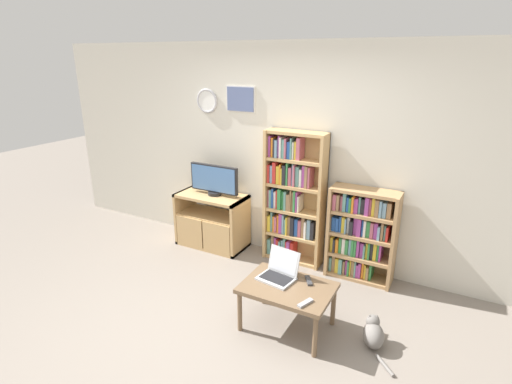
{
  "coord_description": "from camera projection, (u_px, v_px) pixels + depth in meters",
  "views": [
    {
      "loc": [
        1.85,
        -2.42,
        2.43
      ],
      "look_at": [
        -0.01,
        1.03,
        1.09
      ],
      "focal_mm": 28.0,
      "sensor_mm": 36.0,
      "label": 1
    }
  ],
  "objects": [
    {
      "name": "laptop",
      "position": [
        279.0,
        271.0,
        3.75
      ],
      "size": [
        0.36,
        0.33,
        0.26
      ],
      "rotation": [
        0.0,
        0.0,
        -0.15
      ],
      "color": "#B7BABC",
      "rests_on": "coffee_table"
    },
    {
      "name": "ground_plane",
      "position": [
        204.0,
        337.0,
        3.63
      ],
      "size": [
        18.0,
        18.0,
        0.0
      ],
      "primitive_type": "plane",
      "color": "gray"
    },
    {
      "name": "wall_back",
      "position": [
        291.0,
        154.0,
        4.79
      ],
      "size": [
        7.18,
        0.09,
        2.6
      ],
      "color": "beige",
      "rests_on": "ground_plane"
    },
    {
      "name": "remote_near_laptop",
      "position": [
        305.0,
        303.0,
        3.36
      ],
      "size": [
        0.1,
        0.17,
        0.02
      ],
      "rotation": [
        0.0,
        0.0,
        2.78
      ],
      "color": "#99999E",
      "rests_on": "coffee_table"
    },
    {
      "name": "cat",
      "position": [
        373.0,
        333.0,
        3.5
      ],
      "size": [
        0.38,
        0.47,
        0.27
      ],
      "rotation": [
        0.0,
        0.0,
        0.4
      ],
      "color": "slate",
      "rests_on": "ground_plane"
    },
    {
      "name": "tv_stand",
      "position": [
        211.0,
        220.0,
        5.29
      ],
      "size": [
        0.92,
        0.47,
        0.71
      ],
      "color": "tan",
      "rests_on": "ground_plane"
    },
    {
      "name": "bookshelf_tall",
      "position": [
        292.0,
        199.0,
        4.79
      ],
      "size": [
        0.73,
        0.24,
        1.62
      ],
      "color": "tan",
      "rests_on": "ground_plane"
    },
    {
      "name": "television",
      "position": [
        214.0,
        180.0,
        5.12
      ],
      "size": [
        0.69,
        0.18,
        0.4
      ],
      "color": "black",
      "rests_on": "tv_stand"
    },
    {
      "name": "bookshelf_short",
      "position": [
        360.0,
        234.0,
        4.47
      ],
      "size": [
        0.74,
        0.3,
        1.06
      ],
      "color": "tan",
      "rests_on": "ground_plane"
    },
    {
      "name": "remote_far_from_laptop",
      "position": [
        309.0,
        281.0,
        3.7
      ],
      "size": [
        0.12,
        0.16,
        0.02
      ],
      "rotation": [
        0.0,
        0.0,
        3.7
      ],
      "color": "#38383A",
      "rests_on": "coffee_table"
    },
    {
      "name": "coffee_table",
      "position": [
        288.0,
        291.0,
        3.64
      ],
      "size": [
        0.82,
        0.57,
        0.44
      ],
      "color": "brown",
      "rests_on": "ground_plane"
    }
  ]
}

